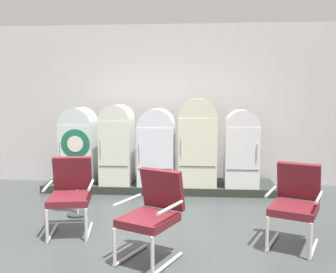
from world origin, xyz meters
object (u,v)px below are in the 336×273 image
(refrigerator_3, at_px, (198,140))
(armchair_center, at_px, (153,211))
(armchair_left, at_px, (71,191))
(sign_stand, at_px, (76,175))
(armchair_right, at_px, (295,201))
(refrigerator_2, at_px, (157,144))
(refrigerator_0, at_px, (79,143))
(refrigerator_1, at_px, (117,142))
(refrigerator_4, at_px, (241,146))

(refrigerator_3, height_order, armchair_center, refrigerator_3)
(armchair_left, height_order, sign_stand, sign_stand)
(armchair_center, bearing_deg, sign_stand, 133.50)
(armchair_center, bearing_deg, armchair_right, 17.28)
(refrigerator_2, distance_m, armchair_left, 2.45)
(armchair_left, height_order, armchair_center, same)
(refrigerator_0, distance_m, refrigerator_1, 0.74)
(refrigerator_2, bearing_deg, armchair_center, -84.65)
(refrigerator_3, bearing_deg, armchair_right, -63.57)
(armchair_center, distance_m, sign_stand, 1.94)
(refrigerator_3, relative_size, sign_stand, 1.22)
(refrigerator_2, height_order, armchair_right, refrigerator_2)
(armchair_right, relative_size, sign_stand, 0.75)
(armchair_left, bearing_deg, refrigerator_4, 41.09)
(refrigerator_3, bearing_deg, refrigerator_1, 178.41)
(refrigerator_2, bearing_deg, refrigerator_3, -3.83)
(sign_stand, bearing_deg, refrigerator_3, 40.01)
(refrigerator_0, distance_m, armchair_right, 4.26)
(armchair_left, distance_m, sign_stand, 0.67)
(refrigerator_0, xyz_separation_m, armchair_left, (0.58, -2.19, -0.36))
(sign_stand, bearing_deg, armchair_right, -16.18)
(refrigerator_2, relative_size, refrigerator_3, 0.88)
(armchair_right, bearing_deg, refrigerator_4, 99.21)
(refrigerator_4, xyz_separation_m, armchair_center, (-1.31, -2.95, -0.34))
(refrigerator_2, distance_m, armchair_right, 3.18)
(refrigerator_1, bearing_deg, refrigerator_4, -1.05)
(refrigerator_4, distance_m, armchair_left, 3.35)
(armchair_left, bearing_deg, armchair_center, -32.12)
(refrigerator_0, relative_size, armchair_center, 1.45)
(armchair_right, bearing_deg, armchair_center, -162.72)
(armchair_left, distance_m, armchair_center, 1.42)
(armchair_center, bearing_deg, refrigerator_3, 80.45)
(armchair_right, bearing_deg, refrigerator_3, 116.43)
(refrigerator_1, distance_m, armchair_center, 3.19)
(refrigerator_3, height_order, refrigerator_4, refrigerator_3)
(armchair_left, xyz_separation_m, sign_stand, (-0.13, 0.65, 0.08))
(refrigerator_1, xyz_separation_m, sign_stand, (-0.29, -1.58, -0.31))
(refrigerator_2, bearing_deg, refrigerator_0, -178.06)
(refrigerator_2, relative_size, refrigerator_4, 1.01)
(refrigerator_2, distance_m, sign_stand, 1.93)
(refrigerator_2, distance_m, refrigerator_4, 1.59)
(refrigerator_1, relative_size, armchair_center, 1.51)
(refrigerator_0, relative_size, refrigerator_3, 0.89)
(refrigerator_2, xyz_separation_m, armchair_left, (-0.92, -2.24, -0.34))
(refrigerator_1, bearing_deg, armchair_right, -41.92)
(refrigerator_1, xyz_separation_m, armchair_center, (1.04, -2.99, -0.39))
(refrigerator_3, height_order, armchair_left, refrigerator_3)
(refrigerator_0, relative_size, refrigerator_2, 1.01)
(refrigerator_1, bearing_deg, refrigerator_3, -1.59)
(refrigerator_3, height_order, sign_stand, refrigerator_3)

